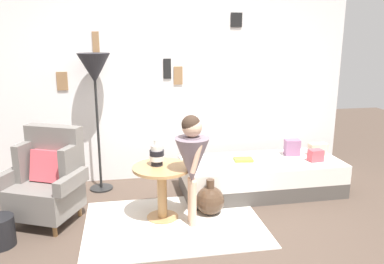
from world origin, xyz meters
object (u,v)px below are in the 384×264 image
object	(u,v)px
armchair	(48,180)
book_on_daybed	(243,160)
side_table	(162,181)
demijohn_near	(210,200)
floor_lamp	(95,74)
daybed	(261,176)
vase_striped	(157,155)
person_child	(192,156)

from	to	relation	value
armchair	book_on_daybed	distance (m)	2.21
side_table	demijohn_near	bearing A→B (deg)	0.90
floor_lamp	side_table	bearing A→B (deg)	-54.29
book_on_daybed	side_table	bearing A→B (deg)	-153.03
floor_lamp	demijohn_near	world-z (taller)	floor_lamp
floor_lamp	demijohn_near	distance (m)	1.97
side_table	armchair	bearing A→B (deg)	171.35
daybed	vase_striped	size ratio (longest dim) A/B	6.97
daybed	demijohn_near	size ratio (longest dim) A/B	4.86
vase_striped	person_child	world-z (taller)	person_child
floor_lamp	demijohn_near	bearing A→B (deg)	-38.01
vase_striped	armchair	bearing A→B (deg)	173.46
vase_striped	floor_lamp	world-z (taller)	floor_lamp
vase_striped	demijohn_near	distance (m)	0.77
daybed	side_table	bearing A→B (deg)	-158.59
side_table	daybed	bearing A→B (deg)	21.41
armchair	side_table	bearing A→B (deg)	-8.65
armchair	book_on_daybed	world-z (taller)	armchair
side_table	book_on_daybed	world-z (taller)	side_table
person_child	book_on_daybed	size ratio (longest dim) A/B	5.16
person_child	demijohn_near	size ratio (longest dim) A/B	2.89
daybed	person_child	world-z (taller)	person_child
side_table	demijohn_near	distance (m)	0.57
side_table	book_on_daybed	size ratio (longest dim) A/B	2.71
armchair	floor_lamp	size ratio (longest dim) A/B	0.58
daybed	side_table	xyz separation A→B (m)	(-1.26, -0.49, 0.21)
floor_lamp	book_on_daybed	bearing A→B (deg)	-13.27
side_table	floor_lamp	size ratio (longest dim) A/B	0.36
person_child	demijohn_near	distance (m)	0.64
armchair	daybed	distance (m)	2.43
side_table	book_on_daybed	bearing A→B (deg)	26.97
book_on_daybed	demijohn_near	bearing A→B (deg)	-135.35
armchair	demijohn_near	xyz separation A→B (m)	(1.66, -0.17, -0.28)
side_table	demijohn_near	size ratio (longest dim) A/B	1.52
daybed	book_on_daybed	xyz separation A→B (m)	(-0.22, 0.04, 0.22)
armchair	demijohn_near	size ratio (longest dim) A/B	2.47
daybed	floor_lamp	world-z (taller)	floor_lamp
floor_lamp	vase_striped	bearing A→B (deg)	-54.60
armchair	vase_striped	distance (m)	1.14
floor_lamp	book_on_daybed	xyz separation A→B (m)	(1.71, -0.40, -1.02)
daybed	book_on_daybed	distance (m)	0.31
armchair	vase_striped	xyz separation A→B (m)	(1.10, -0.13, 0.25)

